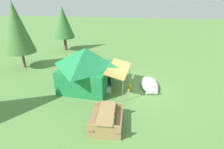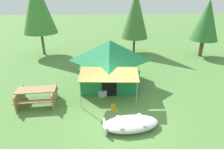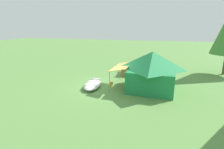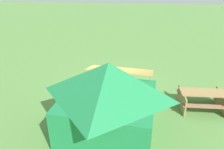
# 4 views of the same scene
# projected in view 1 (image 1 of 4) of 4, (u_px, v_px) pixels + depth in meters

# --- Properties ---
(ground_plane) EXTENTS (80.00, 80.00, 0.00)m
(ground_plane) POSITION_uv_depth(u_px,v_px,m) (136.00, 88.00, 11.55)
(ground_plane) COLOR #588741
(beached_rowboat) EXTENTS (2.39, 1.36, 0.38)m
(beached_rowboat) POSITION_uv_depth(u_px,v_px,m) (149.00, 84.00, 11.59)
(beached_rowboat) COLOR silver
(beached_rowboat) RESTS_ON ground_plane
(canvas_cabin_tent) EXTENTS (3.52, 4.47, 2.64)m
(canvas_cabin_tent) POSITION_uv_depth(u_px,v_px,m) (87.00, 67.00, 11.15)
(canvas_cabin_tent) COLOR #1E7D45
(canvas_cabin_tent) RESTS_ON ground_plane
(picnic_table) EXTENTS (1.92, 1.55, 0.79)m
(picnic_table) POSITION_uv_depth(u_px,v_px,m) (106.00, 118.00, 7.96)
(picnic_table) COLOR #9D7D4C
(picnic_table) RESTS_ON ground_plane
(cooler_box) EXTENTS (0.53, 0.50, 0.34)m
(cooler_box) POSITION_uv_depth(u_px,v_px,m) (108.00, 89.00, 11.06)
(cooler_box) COLOR silver
(cooler_box) RESTS_ON ground_plane
(fuel_can) EXTENTS (0.26, 0.26, 0.32)m
(fuel_can) POSITION_uv_depth(u_px,v_px,m) (130.00, 87.00, 11.25)
(fuel_can) COLOR gold
(fuel_can) RESTS_ON ground_plane
(pine_tree_back_right) EXTENTS (2.31, 2.31, 5.25)m
(pine_tree_back_right) POSITION_uv_depth(u_px,v_px,m) (17.00, 28.00, 13.49)
(pine_tree_back_right) COLOR brown
(pine_tree_back_right) RESTS_ON ground_plane
(pine_tree_far_center) EXTENTS (2.21, 2.21, 4.59)m
(pine_tree_far_center) POSITION_uv_depth(u_px,v_px,m) (63.00, 23.00, 18.35)
(pine_tree_far_center) COLOR brown
(pine_tree_far_center) RESTS_ON ground_plane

